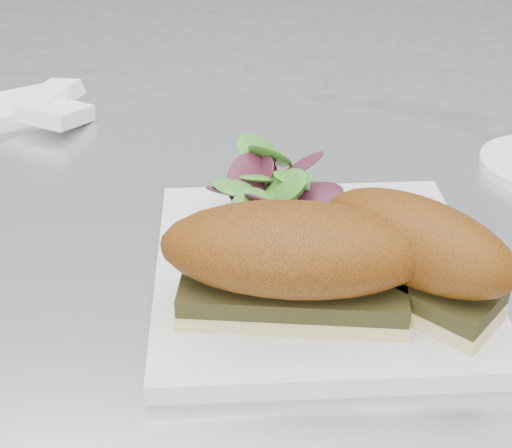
{
  "coord_description": "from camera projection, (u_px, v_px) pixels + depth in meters",
  "views": [
    {
      "loc": [
        0.09,
        -0.46,
        1.07
      ],
      "look_at": [
        0.01,
        0.01,
        0.77
      ],
      "focal_mm": 50.0,
      "sensor_mm": 36.0,
      "label": 1
    }
  ],
  "objects": [
    {
      "name": "napkin",
      "position": [
        43.0,
        114.0,
        0.81
      ],
      "size": [
        0.13,
        0.13,
        0.02
      ],
      "primitive_type": null,
      "rotation": [
        0.0,
        0.0,
        0.26
      ],
      "color": "white",
      "rests_on": "table"
    },
    {
      "name": "sandwich_right",
      "position": [
        415.0,
        252.0,
        0.49
      ],
      "size": [
        0.16,
        0.13,
        0.08
      ],
      "rotation": [
        0.0,
        0.0,
        -0.54
      ],
      "color": "#CABB7E",
      "rests_on": "plate"
    },
    {
      "name": "plate",
      "position": [
        318.0,
        272.0,
        0.56
      ],
      "size": [
        0.3,
        0.3,
        0.02
      ],
      "primitive_type": "cube",
      "rotation": [
        0.0,
        0.0,
        0.23
      ],
      "color": "silver",
      "rests_on": "table"
    },
    {
      "name": "salad",
      "position": [
        279.0,
        184.0,
        0.61
      ],
      "size": [
        0.11,
        0.11,
        0.05
      ],
      "primitive_type": null,
      "color": "#50902F",
      "rests_on": "plate"
    },
    {
      "name": "sandwich_left",
      "position": [
        294.0,
        259.0,
        0.49
      ],
      "size": [
        0.19,
        0.1,
        0.08
      ],
      "rotation": [
        0.0,
        0.0,
        0.1
      ],
      "color": "#CABB7E",
      "rests_on": "plate"
    }
  ]
}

